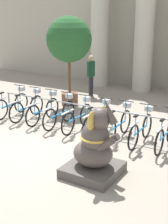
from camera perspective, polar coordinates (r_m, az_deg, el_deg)
name	(u,v)px	position (r m, az deg, el deg)	size (l,w,h in m)	color
ground_plane	(35,149)	(8.26, -8.99, -6.78)	(60.00, 60.00, 0.00)	gray
building_facade	(153,22)	(15.15, 12.42, 15.70)	(20.00, 0.20, 6.00)	#A39E8E
column_left	(100,31)	(15.12, 2.90, 14.63)	(1.05, 1.05, 5.16)	#BCB7A8
column_middle	(144,32)	(14.22, 10.97, 14.17)	(1.05, 1.05, 5.16)	#BCB7A8
bike_rack	(80,108)	(9.41, -0.71, 0.68)	(5.96, 0.05, 0.77)	gray
bicycle_0	(12,104)	(10.98, -13.06, 1.40)	(0.48, 1.70, 1.00)	black
bicycle_1	(27,107)	(10.57, -10.30, 0.94)	(0.48, 1.70, 1.00)	black
bicycle_2	(44,110)	(10.16, -7.41, 0.40)	(0.48, 1.70, 1.00)	black
bicycle_3	(60,113)	(9.75, -4.42, -0.23)	(0.48, 1.70, 1.00)	black
bicycle_4	(78,117)	(9.38, -1.12, -0.90)	(0.48, 1.70, 1.00)	black
bicycle_5	(98,120)	(9.08, 2.53, -1.55)	(0.48, 1.70, 1.00)	black
bicycle_6	(119,124)	(8.80, 6.40, -2.25)	(0.48, 1.70, 1.00)	black
bicycle_7	(141,129)	(8.54, 10.41, -3.06)	(0.48, 1.70, 1.00)	black
bicycle_8	(166,133)	(8.38, 14.76, -3.78)	(0.48, 1.70, 1.00)	black
elephant_statue	(95,149)	(6.71, 1.96, -6.78)	(1.13, 1.13, 1.81)	#4C4742
person_pedestrian	(91,72)	(13.19, 1.29, 7.35)	(0.23, 0.47, 1.74)	#28282D
potted_tree	(69,42)	(11.77, -2.77, 12.72)	(1.69, 1.69, 3.32)	brown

